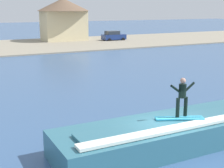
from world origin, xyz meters
TOP-DOWN VIEW (x-y plane):
  - ground_plane at (0.00, 0.00)m, footprint 260.00×260.00m
  - wave_crest at (0.43, 0.38)m, footprint 10.53×2.96m
  - surfboard at (0.67, 0.16)m, footprint 2.07×1.23m
  - surfer at (0.82, 0.22)m, footprint 1.28×0.32m
  - shoreline_bank at (0.00, 41.61)m, footprint 120.00×20.92m
  - car_far_shore at (19.40, 42.66)m, footprint 4.23×2.28m
  - house_gabled_white at (11.35, 46.56)m, footprint 9.27×9.27m
  - tree_tall_bare at (13.07, 48.60)m, footprint 2.40×2.40m

SIDE VIEW (x-z plane):
  - ground_plane at x=0.00m, z-range 0.00..0.00m
  - shoreline_bank at x=0.00m, z-range 0.00..0.18m
  - wave_crest at x=0.43m, z-range -0.04..1.24m
  - car_far_shore at x=19.40m, z-range 0.02..1.88m
  - surfboard at x=0.67m, z-range 1.28..1.34m
  - surfer at x=0.82m, z-range 1.44..3.16m
  - house_gabled_white at x=11.35m, z-range 0.73..8.33m
  - tree_tall_bare at x=13.07m, z-range 1.64..7.70m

